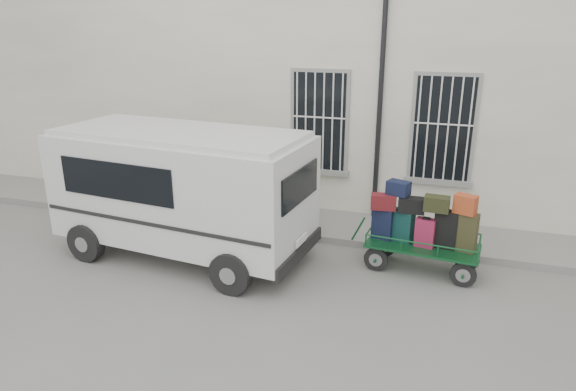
# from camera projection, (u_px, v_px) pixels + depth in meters

# --- Properties ---
(ground) EXTENTS (80.00, 80.00, 0.00)m
(ground) POSITION_uv_depth(u_px,v_px,m) (299.00, 271.00, 9.57)
(ground) COLOR slate
(ground) RESTS_ON ground
(building) EXTENTS (24.00, 5.15, 6.00)m
(building) POSITION_uv_depth(u_px,v_px,m) (358.00, 78.00, 13.56)
(building) COLOR beige
(building) RESTS_ON ground
(sidewalk) EXTENTS (24.00, 1.70, 0.15)m
(sidewalk) POSITION_uv_depth(u_px,v_px,m) (326.00, 225.00, 11.53)
(sidewalk) COLOR gray
(sidewalk) RESTS_ON ground
(luggage_cart) EXTENTS (2.40, 1.11, 1.66)m
(luggage_cart) POSITION_uv_depth(u_px,v_px,m) (422.00, 228.00, 9.35)
(luggage_cart) COLOR black
(luggage_cart) RESTS_ON ground
(van) EXTENTS (5.16, 2.67, 2.50)m
(van) POSITION_uv_depth(u_px,v_px,m) (182.00, 185.00, 9.83)
(van) COLOR white
(van) RESTS_ON ground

